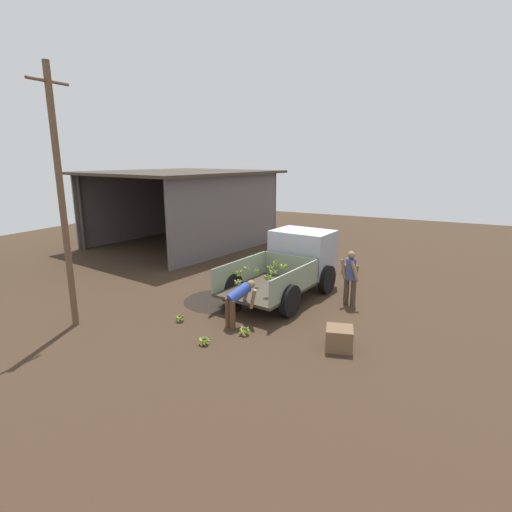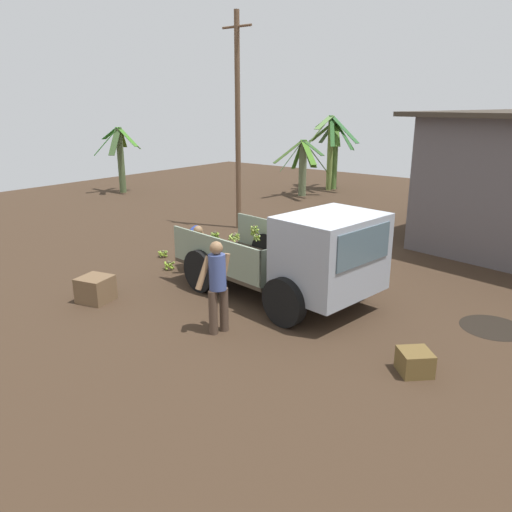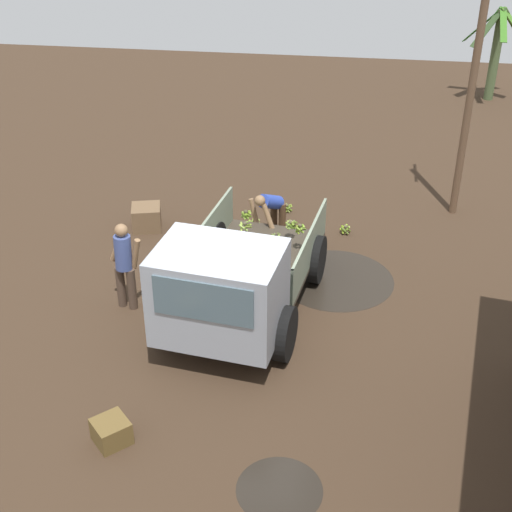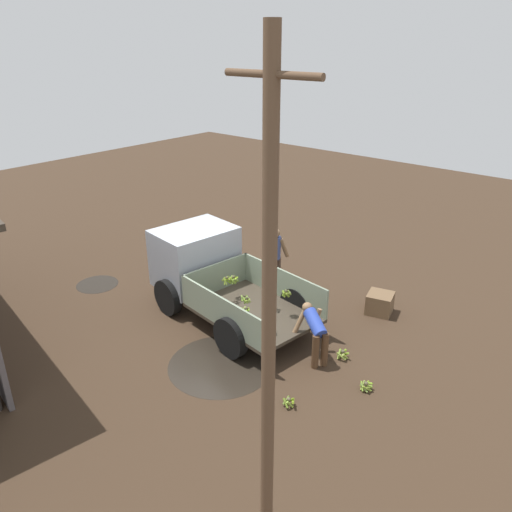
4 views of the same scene
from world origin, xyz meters
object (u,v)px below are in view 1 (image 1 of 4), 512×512
Objects in this scene: person_worker_loading at (238,299)px; wooden_crate_0 at (339,338)px; banana_bunch_on_ground_1 at (180,318)px; banana_bunch_on_ground_2 at (204,341)px; cargo_truck at (296,260)px; utility_pole at (62,199)px; person_foreground_visitor at (350,275)px; banana_bunch_on_ground_0 at (244,331)px; wooden_crate_1 at (350,269)px.

person_worker_loading is 1.94× the size of wooden_crate_0.
banana_bunch_on_ground_1 is 1.58m from banana_bunch_on_ground_2.
cargo_truck is 4.35m from wooden_crate_0.
cargo_truck is 4.37m from banana_bunch_on_ground_1.
banana_bunch_on_ground_2 is 3.11m from wooden_crate_0.
banana_bunch_on_ground_2 is (-4.74, 0.43, -0.91)m from cargo_truck.
cargo_truck is 0.70× the size of utility_pole.
person_foreground_visitor is 5.81× the size of banana_bunch_on_ground_0.
utility_pole reaches higher than person_foreground_visitor.
banana_bunch_on_ground_0 is 1.92m from banana_bunch_on_ground_1.
wooden_crate_1 is at bearing 11.52° from wooden_crate_0.
banana_bunch_on_ground_2 is at bearing -81.90° from utility_pole.
utility_pole is 7.95m from person_foreground_visitor.
utility_pole is (-5.26, 4.09, 2.26)m from cargo_truck.
person_foreground_visitor reaches higher than banana_bunch_on_ground_1.
wooden_crate_1 is (5.99, -1.43, -0.54)m from person_worker_loading.
person_worker_loading is 4.11× the size of banana_bunch_on_ground_0.
utility_pole is at bearing 143.99° from person_worker_loading.
wooden_crate_1 is at bearing -33.90° from utility_pole.
wooden_crate_0 is 1.32× the size of wooden_crate_1.
utility_pole is 10.69× the size of wooden_crate_0.
cargo_truck is at bearing 34.50° from wooden_crate_0.
person_foreground_visitor reaches higher than wooden_crate_1.
person_worker_loading reaches higher than banana_bunch_on_ground_1.
wooden_crate_1 is at bearing -16.89° from cargo_truck.
person_worker_loading is 0.85m from banana_bunch_on_ground_0.
banana_bunch_on_ground_1 is (-0.49, 1.51, -0.60)m from person_worker_loading.
wooden_crate_1 reaches higher than banana_bunch_on_ground_2.
banana_bunch_on_ground_0 is 1.12× the size of banana_bunch_on_ground_1.
utility_pole is at bearing 149.84° from cargo_truck.
person_foreground_visitor is 3.53m from person_worker_loading.
cargo_truck is at bearing 155.42° from wooden_crate_1.
cargo_truck is at bearing -5.20° from banana_bunch_on_ground_2.
wooden_crate_1 is at bearing -24.43° from banana_bunch_on_ground_1.
wooden_crate_1 is at bearing -12.42° from banana_bunch_on_ground_2.
banana_bunch_on_ground_1 is at bearing 90.97° from banana_bunch_on_ground_0.
wooden_crate_0 is at bearing -75.11° from utility_pole.
utility_pole is 25.46× the size of banana_bunch_on_ground_1.
cargo_truck reaches higher than person_foreground_visitor.
utility_pole reaches higher than cargo_truck.
cargo_truck reaches higher than banana_bunch_on_ground_0.
person_worker_loading is 1.47m from banana_bunch_on_ground_2.
banana_bunch_on_ground_1 is 4.20m from wooden_crate_0.
banana_bunch_on_ground_0 is at bearing -14.70° from person_foreground_visitor.
person_worker_loading is (-2.77, 2.19, -0.19)m from person_foreground_visitor.
utility_pole is 22.64× the size of banana_bunch_on_ground_0.
banana_bunch_on_ground_1 is at bearing 163.37° from cargo_truck.
cargo_truck is 2.05m from person_foreground_visitor.
utility_pole reaches higher than wooden_crate_1.
person_worker_loading reaches higher than wooden_crate_0.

